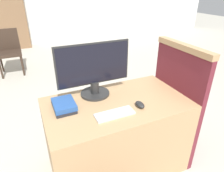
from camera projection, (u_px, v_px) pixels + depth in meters
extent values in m
cube|color=tan|center=(116.00, 136.00, 1.83)|extent=(1.19, 0.69, 0.72)
cube|color=maroon|center=(175.00, 105.00, 1.95)|extent=(0.05, 0.64, 1.10)
cube|color=tan|center=(185.00, 47.00, 1.69)|extent=(0.07, 0.64, 0.05)
cylinder|color=#282828|center=(95.00, 93.00, 1.78)|extent=(0.26, 0.26, 0.02)
cylinder|color=#282828|center=(95.00, 87.00, 1.75)|extent=(0.07, 0.07, 0.10)
cube|color=#282828|center=(94.00, 64.00, 1.66)|extent=(0.64, 0.01, 0.36)
cube|color=black|center=(94.00, 64.00, 1.66)|extent=(0.61, 0.02, 0.33)
cube|color=silver|center=(115.00, 114.00, 1.50)|extent=(0.30, 0.11, 0.02)
ellipsoid|color=#262626|center=(140.00, 105.00, 1.60)|extent=(0.06, 0.10, 0.04)
cube|color=#232328|center=(64.00, 107.00, 1.58)|extent=(0.16, 0.25, 0.02)
cube|color=#285199|center=(64.00, 104.00, 1.56)|extent=(0.17, 0.22, 0.04)
cylinder|color=#38281E|center=(1.00, 69.00, 3.72)|extent=(0.04, 0.04, 0.39)
cylinder|color=#38281E|center=(23.00, 66.00, 3.86)|extent=(0.04, 0.04, 0.39)
cylinder|color=#38281E|center=(2.00, 63.00, 4.03)|extent=(0.04, 0.04, 0.39)
cylinder|color=#38281E|center=(22.00, 60.00, 4.17)|extent=(0.04, 0.04, 0.39)
cube|color=#38281E|center=(9.00, 53.00, 3.84)|extent=(0.44, 0.44, 0.05)
cube|color=#38281E|center=(7.00, 39.00, 3.90)|extent=(0.44, 0.04, 0.41)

